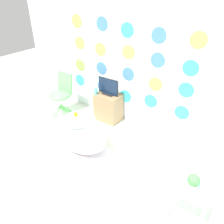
{
  "coord_description": "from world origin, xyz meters",
  "views": [
    {
      "loc": [
        1.92,
        -1.1,
        2.37
      ],
      "look_at": [
        0.45,
        1.0,
        0.84
      ],
      "focal_mm": 35.0,
      "sensor_mm": 36.0,
      "label": 1
    }
  ],
  "objects": [
    {
      "name": "rug",
      "position": [
        -0.14,
        0.72,
        0.0
      ],
      "size": [
        1.1,
        0.87,
        0.01
      ],
      "color": "silver",
      "rests_on": "ground_plane"
    },
    {
      "name": "side_table",
      "position": [
        1.71,
        0.61,
        0.44
      ],
      "size": [
        0.41,
        0.33,
        0.56
      ],
      "color": "#99E0D8",
      "rests_on": "ground_plane"
    },
    {
      "name": "bathtub",
      "position": [
        -0.11,
        0.9,
        0.3
      ],
      "size": [
        0.97,
        0.61,
        0.59
      ],
      "color": "white",
      "rests_on": "ground_plane"
    },
    {
      "name": "potted_plant_left",
      "position": [
        1.71,
        0.61,
        0.66
      ],
      "size": [
        0.12,
        0.12,
        0.18
      ],
      "color": "beige",
      "rests_on": "side_table"
    },
    {
      "name": "ground_plane",
      "position": [
        0.0,
        0.0,
        0.0
      ],
      "size": [
        12.0,
        12.0,
        0.0
      ],
      "primitive_type": "plane",
      "color": "silver"
    },
    {
      "name": "tv_cabinet",
      "position": [
        -0.26,
        1.88,
        0.28
      ],
      "size": [
        0.48,
        0.34,
        0.55
      ],
      "color": "#8E704C",
      "rests_on": "ground_plane"
    },
    {
      "name": "rubber_duck",
      "position": [
        -0.18,
        0.91,
        0.63
      ],
      "size": [
        0.07,
        0.08,
        0.09
      ],
      "color": "yellow",
      "rests_on": "bathtub"
    },
    {
      "name": "chair",
      "position": [
        -1.16,
        1.5,
        0.28
      ],
      "size": [
        0.44,
        0.44,
        0.86
      ],
      "color": "#66C166",
      "rests_on": "ground_plane"
    },
    {
      "name": "vase",
      "position": [
        -0.46,
        1.75,
        0.61
      ],
      "size": [
        0.07,
        0.07,
        0.13
      ],
      "color": "#51B2AD",
      "rests_on": "tv_cabinet"
    },
    {
      "name": "tv",
      "position": [
        -0.26,
        1.88,
        0.7
      ],
      "size": [
        0.43,
        0.12,
        0.32
      ],
      "color": "black",
      "rests_on": "tv_cabinet"
    },
    {
      "name": "wall_back_dotted",
      "position": [
        -0.0,
        2.1,
        1.3
      ],
      "size": [
        5.0,
        0.05,
        2.6
      ],
      "color": "white",
      "rests_on": "ground_plane"
    }
  ]
}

